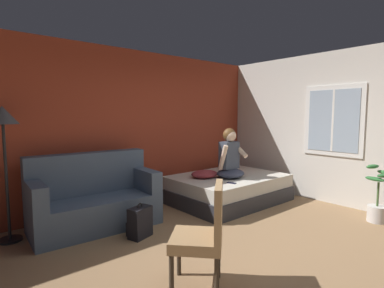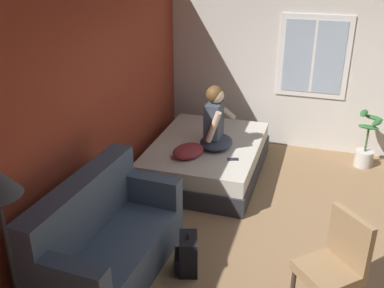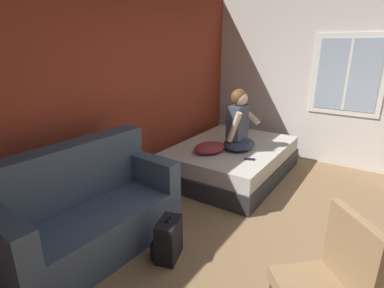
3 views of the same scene
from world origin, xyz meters
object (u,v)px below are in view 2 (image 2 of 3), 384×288
side_chair (335,263)px  backpack (187,254)px  throw_pillow (188,151)px  person_seated (215,123)px  potted_plant (366,147)px  couch (105,242)px  cell_phone (233,159)px  bed (207,158)px

side_chair → backpack: (0.13, 1.39, -0.34)m
throw_pillow → side_chair: bearing=-132.7°
person_seated → potted_plant: (1.02, -2.03, -0.53)m
couch → potted_plant: bearing=-37.8°
cell_phone → potted_plant: 2.16m
side_chair → throw_pillow: size_ratio=2.04×
bed → backpack: 2.11m
side_chair → bed: bearing=38.6°
side_chair → cell_phone: (1.80, 1.30, -0.05)m
backpack → cell_phone: (1.66, -0.09, 0.29)m
backpack → potted_plant: size_ratio=0.54×
throw_pillow → person_seated: bearing=-36.7°
couch → throw_pillow: (1.90, -0.25, 0.16)m
couch → person_seated: person_seated is taller
cell_phone → potted_plant: potted_plant is taller
person_seated → backpack: (-1.96, -0.23, -0.64)m
bed → cell_phone: (-0.42, -0.47, 0.25)m
bed → backpack: size_ratio=4.46×
couch → potted_plant: (3.28, -2.54, -0.09)m
couch → cell_phone: bearing=-23.1°
couch → throw_pillow: couch is taller
bed → throw_pillow: size_ratio=4.25×
bed → couch: bearing=171.2°
couch → side_chair: couch is taller
bed → potted_plant: 2.35m
potted_plant → cell_phone: bearing=127.7°
cell_phone → throw_pillow: bearing=76.2°
side_chair → person_seated: (2.10, 1.62, 0.30)m
side_chair → backpack: bearing=84.5°
throw_pillow → cell_phone: 0.59m
person_seated → bed: bearing=51.5°
couch → side_chair: size_ratio=1.78×
person_seated → potted_plant: 2.33m
side_chair → cell_phone: bearing=35.9°
side_chair → backpack: 1.44m
throw_pillow → backpack: bearing=-162.8°
couch → backpack: couch is taller
throw_pillow → cell_phone: size_ratio=3.33×
backpack → potted_plant: (2.98, -1.80, 0.11)m
side_chair → potted_plant: size_ratio=1.15×
cell_phone → bed: bearing=28.8°
couch → potted_plant: couch is taller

